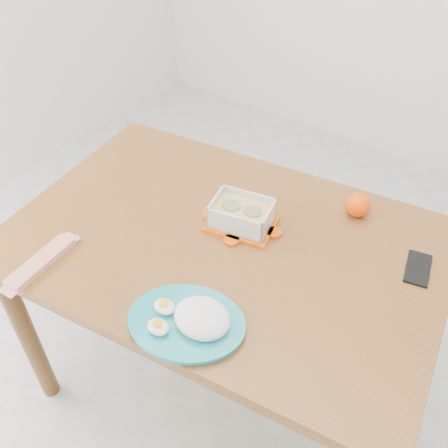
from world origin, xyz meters
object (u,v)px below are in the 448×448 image
Objects in this scene: dining_table at (224,262)px; smartphone at (418,268)px; rice_plate at (191,319)px; food_container at (242,215)px; orange_fruit at (358,205)px.

dining_table is 10.61× the size of smartphone.
rice_plate is 0.63m from smartphone.
rice_plate is at bearing -86.69° from food_container.
orange_fruit is 0.21× the size of rice_plate.
rice_plate reaches higher than dining_table.
food_container is (0.01, 0.08, 0.14)m from dining_table.
rice_plate reaches higher than smartphone.
dining_table is 0.16m from food_container.
food_container is 1.77× the size of smartphone.
dining_table is at bearing 90.12° from rice_plate.
food_container is 0.61× the size of rice_plate.
rice_plate is 2.93× the size of smartphone.
orange_fruit is 0.63m from rice_plate.
rice_plate reaches higher than orange_fruit.
rice_plate is at bearing -104.20° from orange_fruit.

